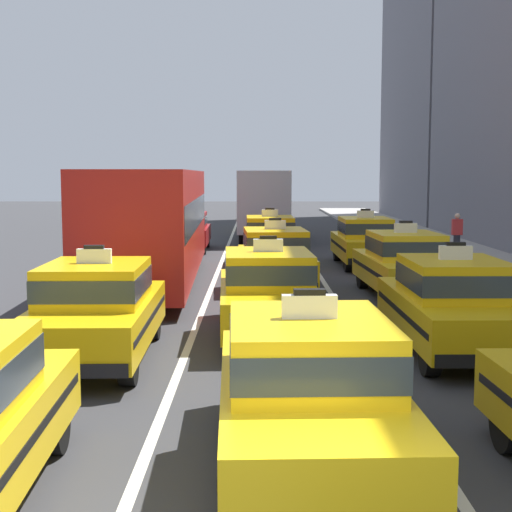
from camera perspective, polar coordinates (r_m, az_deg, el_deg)
The scene contains 15 objects.
lane_stripe_left_center at distance 24.71m, azimuth -2.90°, elevation -0.85°, with size 0.14×80.00×0.01m, color silver.
lane_stripe_center_right at distance 24.76m, azimuth 4.52°, elevation -0.85°, with size 0.14×80.00×0.01m, color silver.
taxi_left_second at distance 12.51m, azimuth -12.36°, elevation -4.06°, with size 1.91×4.60×1.96m.
bus_left_third at distance 20.93m, azimuth -8.11°, elevation 2.78°, with size 2.86×11.27×3.22m.
sedan_left_fourth at distance 29.97m, azimuth -5.45°, elevation 2.02°, with size 1.82×4.33×1.58m.
taxi_center_nearest at distance 7.76m, azimuth 4.01°, elevation -10.38°, with size 1.96×4.62×1.96m.
taxi_center_second at distance 14.02m, azimuth 0.88°, elevation -2.79°, with size 2.00×4.63×1.96m.
taxi_center_third at distance 19.66m, azimuth 1.43°, elevation -0.14°, with size 2.07×4.65×1.96m.
taxi_center_fourth at distance 25.51m, azimuth 1.03°, elevation 1.36°, with size 1.91×4.60×1.96m.
box_truck_center_fifth at distance 34.04m, azimuth 0.41°, elevation 4.14°, with size 2.41×7.00×3.27m.
taxi_center_sixth at distance 41.31m, azimuth 0.71°, elevation 3.29°, with size 1.89×4.59×1.96m.
taxi_right_second at distance 13.21m, azimuth 15.02°, elevation -3.58°, with size 1.86×4.58×1.96m.
taxi_right_third at distance 18.89m, azimuth 11.41°, elevation -0.54°, with size 2.02×4.64×1.96m.
taxi_right_fourth at distance 25.09m, azimuth 8.42°, elevation 1.21°, with size 1.86×4.58×1.96m.
pedestrian_by_storefront at distance 27.34m, azimuth 15.35°, elevation 1.61°, with size 0.36×0.24×1.57m.
Camera 1 is at (-0.37, -4.49, 3.12)m, focal length 51.30 mm.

